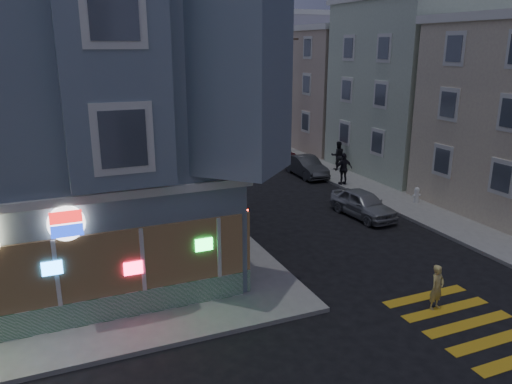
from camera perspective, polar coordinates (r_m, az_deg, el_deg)
ground at (r=13.68m, az=1.51°, el=-19.85°), size 120.00×120.00×0.00m
sidewalk_ne at (r=43.78m, az=16.81°, el=5.14°), size 24.00×42.00×0.15m
corner_building at (r=21.19m, az=-26.81°, el=8.50°), size 14.60×14.60×11.40m
row_house_b at (r=35.58m, az=20.28°, el=11.07°), size 12.00×8.60×10.50m
row_house_c at (r=42.66m, az=11.88°, el=11.42°), size 12.00×8.60×9.00m
row_house_d at (r=50.27m, az=6.00°, el=13.23°), size 12.00×8.60×10.50m
utility_pole at (r=38.01m, az=3.21°, el=11.39°), size 2.20×0.30×9.00m
street_tree_near at (r=43.61m, az=-0.08°, el=10.92°), size 3.00×3.00×5.30m
street_tree_far at (r=51.06m, az=-3.63°, el=11.69°), size 3.00×3.00×5.30m
running_child at (r=17.04m, az=19.98°, el=-10.20°), size 0.61×0.47×1.49m
pedestrian_a at (r=33.61m, az=9.33°, el=4.15°), size 1.08×0.94×1.88m
pedestrian_b at (r=29.93m, az=9.99°, el=2.63°), size 1.12×0.49×1.89m
parked_car_a at (r=24.93m, az=12.13°, el=-1.33°), size 1.83×3.97×1.32m
parked_car_b at (r=32.19m, az=5.76°, el=2.94°), size 1.43×3.96×1.30m
parked_car_c at (r=36.83m, az=2.22°, el=4.71°), size 1.94×4.51×1.29m
parked_car_d at (r=41.61m, az=-4.00°, el=6.13°), size 2.62×5.21×1.42m
traffic_signal at (r=16.54m, az=-2.13°, el=-0.35°), size 0.60×0.53×4.70m
fire_hydrant at (r=27.55m, az=17.88°, el=-0.24°), size 0.47×0.27×0.81m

